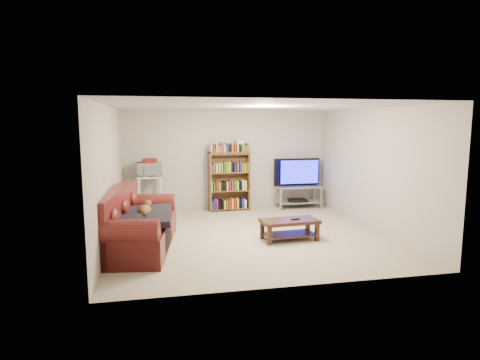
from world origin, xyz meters
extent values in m
plane|color=#C4B292|center=(0.00, 0.00, 0.00)|extent=(5.00, 5.00, 0.00)
plane|color=white|center=(0.00, 0.00, 2.40)|extent=(5.00, 5.00, 0.00)
plane|color=beige|center=(0.00, 2.50, 1.20)|extent=(5.00, 0.00, 5.00)
plane|color=beige|center=(0.00, -2.50, 1.20)|extent=(5.00, 0.00, 5.00)
plane|color=beige|center=(-2.50, 0.00, 1.20)|extent=(0.00, 5.00, 5.00)
plane|color=beige|center=(2.50, 0.00, 1.20)|extent=(0.00, 5.00, 5.00)
cube|color=#5A1917|center=(-2.01, -0.40, 0.22)|extent=(1.33, 2.47, 0.45)
cube|color=#5A1917|center=(-2.38, -0.34, 0.51)|extent=(0.58, 2.37, 0.98)
cube|color=#5A1917|center=(-2.15, -1.44, 0.28)|extent=(0.99, 0.37, 0.57)
cube|color=#5A1917|center=(-1.86, 0.65, 0.28)|extent=(0.99, 0.37, 0.57)
cube|color=black|center=(-1.93, -0.57, 0.58)|extent=(0.97, 1.23, 0.19)
cube|color=#351D12|center=(0.64, -0.46, 0.34)|extent=(1.07, 0.59, 0.06)
cube|color=#351D12|center=(0.64, -0.46, 0.10)|extent=(0.96, 0.53, 0.03)
cube|color=#351D12|center=(0.20, -0.69, 0.16)|extent=(0.07, 0.07, 0.31)
cube|color=#351D12|center=(1.11, -0.62, 0.16)|extent=(0.07, 0.07, 0.31)
cube|color=#351D12|center=(0.17, -0.30, 0.16)|extent=(0.07, 0.07, 0.31)
cube|color=#351D12|center=(1.08, -0.23, 0.16)|extent=(0.07, 0.07, 0.31)
cube|color=black|center=(0.74, -0.50, 0.39)|extent=(0.17, 0.08, 0.02)
cube|color=#999EA3|center=(1.74, 2.18, 0.54)|extent=(1.11, 0.51, 0.03)
cube|color=#999EA3|center=(1.74, 2.18, 0.15)|extent=(1.05, 0.49, 0.02)
cube|color=gray|center=(1.22, 1.95, 0.28)|extent=(0.05, 0.05, 0.55)
cube|color=gray|center=(2.27, 1.97, 0.28)|extent=(0.05, 0.05, 0.55)
cube|color=gray|center=(1.22, 2.39, 0.28)|extent=(0.05, 0.05, 0.55)
cube|color=gray|center=(2.26, 2.40, 0.28)|extent=(0.05, 0.05, 0.55)
imported|color=black|center=(1.74, 2.18, 0.89)|extent=(1.19, 0.17, 0.68)
cube|color=black|center=(1.74, 2.18, 0.19)|extent=(0.45, 0.31, 0.06)
cube|color=brown|center=(-0.47, 2.22, 0.72)|extent=(0.06, 0.31, 1.43)
cube|color=brown|center=(0.48, 2.27, 0.72)|extent=(0.06, 0.31, 1.43)
cube|color=brown|center=(0.01, 2.25, 1.42)|extent=(1.01, 0.36, 0.03)
cube|color=maroon|center=(-0.21, 2.24, 1.47)|extent=(0.30, 0.23, 0.08)
cube|color=silver|center=(-1.87, 2.12, 0.88)|extent=(0.58, 0.44, 0.04)
cube|color=silver|center=(-1.87, 2.12, 0.30)|extent=(0.52, 0.39, 0.03)
cube|color=silver|center=(-2.11, 1.95, 0.43)|extent=(0.05, 0.05, 0.86)
cube|color=silver|center=(-1.62, 1.97, 0.43)|extent=(0.05, 0.05, 0.86)
cube|color=silver|center=(-2.12, 2.28, 0.43)|extent=(0.05, 0.05, 0.86)
cube|color=silver|center=(-1.64, 2.30, 0.43)|extent=(0.05, 0.05, 0.86)
imported|color=silver|center=(-1.87, 2.12, 1.06)|extent=(0.57, 0.40, 0.31)
cube|color=maroon|center=(-1.87, 2.12, 1.24)|extent=(0.34, 0.30, 0.05)
camera|label=1|loc=(-1.65, -7.22, 2.09)|focal=30.00mm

